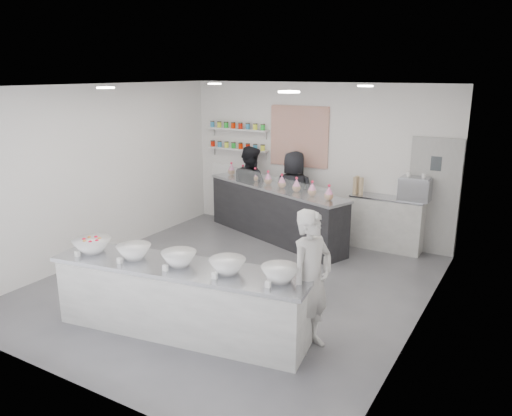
{
  "coord_description": "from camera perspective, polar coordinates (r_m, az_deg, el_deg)",
  "views": [
    {
      "loc": [
        3.91,
        -6.01,
        3.2
      ],
      "look_at": [
        0.16,
        0.4,
        1.16
      ],
      "focal_mm": 35.0,
      "sensor_mm": 36.0,
      "label": 1
    }
  ],
  "objects": [
    {
      "name": "floor",
      "position": [
        7.85,
        -2.54,
        -8.7
      ],
      "size": [
        6.0,
        6.0,
        0.0
      ],
      "primitive_type": "plane",
      "color": "#515156",
      "rests_on": "ground"
    },
    {
      "name": "ceiling",
      "position": [
        7.17,
        -2.83,
        13.76
      ],
      "size": [
        6.0,
        6.0,
        0.0
      ],
      "primitive_type": "plane",
      "rotation": [
        3.14,
        0.0,
        0.0
      ],
      "color": "white",
      "rests_on": "floor"
    },
    {
      "name": "back_wall",
      "position": [
        9.96,
        6.77,
        5.44
      ],
      "size": [
        5.5,
        0.0,
        5.5
      ],
      "primitive_type": "plane",
      "rotation": [
        1.57,
        0.0,
        0.0
      ],
      "color": "white",
      "rests_on": "floor"
    },
    {
      "name": "left_wall",
      "position": [
        9.13,
        -17.37,
        3.94
      ],
      "size": [
        0.0,
        6.0,
        6.0
      ],
      "primitive_type": "plane",
      "rotation": [
        1.57,
        0.0,
        1.57
      ],
      "color": "white",
      "rests_on": "floor"
    },
    {
      "name": "right_wall",
      "position": [
        6.35,
        18.66,
        -0.98
      ],
      "size": [
        0.0,
        6.0,
        6.0
      ],
      "primitive_type": "plane",
      "rotation": [
        1.57,
        0.0,
        -1.57
      ],
      "color": "white",
      "rests_on": "floor"
    },
    {
      "name": "back_door",
      "position": [
        9.37,
        19.59,
        1.21
      ],
      "size": [
        0.88,
        0.04,
        2.1
      ],
      "primitive_type": "cube",
      "color": "#9E9E9B",
      "rests_on": "floor"
    },
    {
      "name": "pattern_panel",
      "position": [
        10.02,
        4.94,
        8.15
      ],
      "size": [
        1.25,
        0.03,
        1.2
      ],
      "primitive_type": "cube",
      "color": "#A4391C",
      "rests_on": "back_wall"
    },
    {
      "name": "jar_shelf_lower",
      "position": [
        10.67,
        -2.12,
        6.74
      ],
      "size": [
        1.45,
        0.22,
        0.04
      ],
      "primitive_type": "cube",
      "color": "silver",
      "rests_on": "back_wall"
    },
    {
      "name": "jar_shelf_upper",
      "position": [
        10.62,
        -2.14,
        8.98
      ],
      "size": [
        1.45,
        0.22,
        0.04
      ],
      "primitive_type": "cube",
      "color": "silver",
      "rests_on": "back_wall"
    },
    {
      "name": "preserve_jars",
      "position": [
        10.62,
        -2.2,
        8.22
      ],
      "size": [
        1.45,
        0.1,
        0.56
      ],
      "primitive_type": null,
      "color": "red",
      "rests_on": "jar_shelf_lower"
    },
    {
      "name": "downlight_0",
      "position": [
        7.3,
        -16.81,
        13.02
      ],
      "size": [
        0.24,
        0.24,
        0.02
      ],
      "primitive_type": "cylinder",
      "color": "white",
      "rests_on": "ceiling"
    },
    {
      "name": "downlight_1",
      "position": [
        5.6,
        3.79,
        13.11
      ],
      "size": [
        0.24,
        0.24,
        0.02
      ],
      "primitive_type": "cylinder",
      "color": "white",
      "rests_on": "ceiling"
    },
    {
      "name": "downlight_2",
      "position": [
        9.28,
        -4.75,
        13.97
      ],
      "size": [
        0.24,
        0.24,
        0.02
      ],
      "primitive_type": "cylinder",
      "color": "white",
      "rests_on": "ceiling"
    },
    {
      "name": "downlight_3",
      "position": [
        8.01,
        12.39,
        13.46
      ],
      "size": [
        0.24,
        0.24,
        0.02
      ],
      "primitive_type": "cylinder",
      "color": "white",
      "rests_on": "ceiling"
    },
    {
      "name": "prep_counter",
      "position": [
        6.39,
        -8.6,
        -10.27
      ],
      "size": [
        3.4,
        1.26,
        0.91
      ],
      "primitive_type": "cube",
      "rotation": [
        0.0,
        0.0,
        0.16
      ],
      "color": "#ADADA8",
      "rests_on": "floor"
    },
    {
      "name": "back_bar",
      "position": [
        9.77,
        2.13,
        -0.52
      ],
      "size": [
        3.4,
        1.77,
        1.05
      ],
      "primitive_type": "cube",
      "rotation": [
        0.0,
        0.0,
        -0.36
      ],
      "color": "black",
      "rests_on": "floor"
    },
    {
      "name": "sneeze_guard",
      "position": [
        9.42,
        0.81,
        3.09
      ],
      "size": [
        3.15,
        1.18,
        0.29
      ],
      "primitive_type": "cube",
      "rotation": [
        0.0,
        0.0,
        -0.36
      ],
      "color": "white",
      "rests_on": "back_bar"
    },
    {
      "name": "espresso_ledge",
      "position": [
        9.49,
        14.63,
        -1.7
      ],
      "size": [
        1.33,
        0.42,
        0.99
      ],
      "primitive_type": "cube",
      "color": "#ADADA8",
      "rests_on": "floor"
    },
    {
      "name": "espresso_machine",
      "position": [
        9.21,
        17.71,
        2.04
      ],
      "size": [
        0.53,
        0.37,
        0.4
      ],
      "primitive_type": "cube",
      "color": "#93969E",
      "rests_on": "espresso_ledge"
    },
    {
      "name": "cup_stacks",
      "position": [
        9.48,
        11.71,
        2.56
      ],
      "size": [
        0.24,
        0.24,
        0.32
      ],
      "primitive_type": null,
      "color": "tan",
      "rests_on": "espresso_ledge"
    },
    {
      "name": "prep_bowls",
      "position": [
        6.18,
        -8.8,
        -5.74
      ],
      "size": [
        3.08,
        1.0,
        0.17
      ],
      "primitive_type": null,
      "rotation": [
        0.0,
        0.0,
        0.16
      ],
      "color": "white",
      "rests_on": "prep_counter"
    },
    {
      "name": "label_cards",
      "position": [
        5.88,
        -12.7,
        -7.61
      ],
      "size": [
        2.66,
        0.04,
        0.07
      ],
      "primitive_type": null,
      "color": "white",
      "rests_on": "prep_counter"
    },
    {
      "name": "cookie_bags",
      "position": [
        9.61,
        2.17,
        3.3
      ],
      "size": [
        2.83,
        1.18,
        0.28
      ],
      "primitive_type": null,
      "rotation": [
        0.0,
        0.0,
        -0.36
      ],
      "color": "pink",
      "rests_on": "back_bar"
    },
    {
      "name": "woman_prep",
      "position": [
        5.86,
        6.3,
        -8.32
      ],
      "size": [
        0.57,
        0.72,
        1.71
      ],
      "primitive_type": "imported",
      "rotation": [
        0.0,
        0.0,
        1.27
      ],
      "color": "beige",
      "rests_on": "floor"
    },
    {
      "name": "staff_left",
      "position": [
        10.3,
        -0.64,
        2.31
      ],
      "size": [
        1.02,
        0.91,
        1.74
      ],
      "primitive_type": "imported",
      "rotation": [
        0.0,
        0.0,
        2.79
      ],
      "color": "black",
      "rests_on": "floor"
    },
    {
      "name": "staff_right",
      "position": [
        9.85,
        4.31,
        1.58
      ],
      "size": [
        0.93,
        0.7,
        1.72
      ],
      "primitive_type": "imported",
      "rotation": [
        0.0,
        0.0,
        3.33
      ],
      "color": "black",
      "rests_on": "floor"
    }
  ]
}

